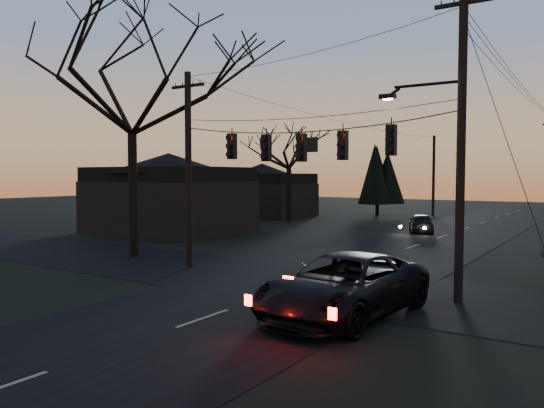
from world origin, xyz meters
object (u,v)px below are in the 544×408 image
Objects in this scene: utility_pole_right at (458,302)px; utility_pole_left at (189,267)px; utility_pole_far_l at (433,215)px; sedan_oncoming_a at (421,223)px; suv_near at (344,286)px; bare_tree_left at (131,84)px.

utility_pole_left is (-11.50, 0.00, 0.00)m from utility_pole_right.
utility_pole_far_l reaches higher than sedan_oncoming_a.
utility_pole_right is 11.50m from utility_pole_left.
utility_pole_left is at bearing 163.23° from suv_near.
utility_pole_right is 37.79m from utility_pole_far_l.
utility_pole_far_l reaches higher than suv_near.
bare_tree_left is (-15.95, 0.83, 8.50)m from utility_pole_right.
suv_near is at bearing -122.88° from utility_pole_right.
utility_pole_right is at bearing -72.28° from utility_pole_far_l.
sedan_oncoming_a is (8.52, 18.70, -7.83)m from bare_tree_left.
bare_tree_left is (-4.45, -35.17, 8.50)m from utility_pole_far_l.
bare_tree_left reaches higher than utility_pole_far_l.
suv_near is at bearing -17.82° from bare_tree_left.
bare_tree_left reaches higher than utility_pole_left.
utility_pole_left is 2.15× the size of sedan_oncoming_a.
utility_pole_right reaches higher than utility_pole_left.
utility_pole_right is 1.25× the size of utility_pole_far_l.
utility_pole_left is at bearing 180.00° from utility_pole_right.
sedan_oncoming_a is at bearing 78.24° from utility_pole_left.
utility_pole_far_l is 2.02× the size of sedan_oncoming_a.
sedan_oncoming_a is (4.07, 19.53, 0.67)m from utility_pole_left.
utility_pole_far_l is at bearing 90.00° from utility_pole_left.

